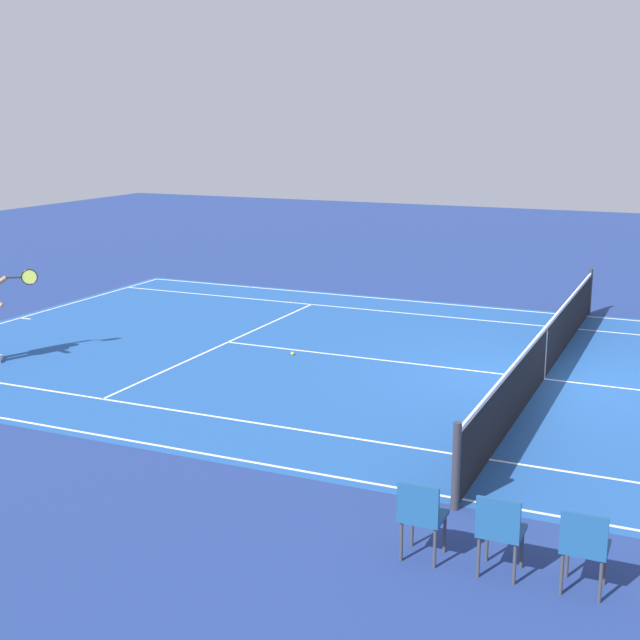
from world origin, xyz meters
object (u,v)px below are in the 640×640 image
(spectator_chair_0, at_px, (584,544))
(spectator_chair_1, at_px, (500,529))
(tennis_ball, at_px, (292,353))
(tennis_net, at_px, (545,352))
(spectator_chair_2, at_px, (421,514))

(spectator_chair_0, relative_size, spectator_chair_1, 1.00)
(spectator_chair_0, bearing_deg, spectator_chair_1, 0.00)
(spectator_chair_1, bearing_deg, tennis_ball, -50.55)
(tennis_net, xyz_separation_m, spectator_chair_0, (-1.63, 7.13, 0.03))
(spectator_chair_1, xyz_separation_m, spectator_chair_2, (0.81, 0.00, 0.00))
(tennis_ball, height_order, spectator_chair_0, spectator_chair_0)
(tennis_net, distance_m, tennis_ball, 4.79)
(spectator_chair_0, bearing_deg, spectator_chair_2, 0.00)
(spectator_chair_0, xyz_separation_m, spectator_chair_2, (1.63, 0.00, 0.00))
(tennis_ball, height_order, spectator_chair_1, spectator_chair_1)
(spectator_chair_1, bearing_deg, spectator_chair_0, 180.00)
(tennis_ball, distance_m, spectator_chair_0, 9.32)
(tennis_net, height_order, tennis_ball, tennis_net)
(tennis_ball, bearing_deg, spectator_chair_2, 125.10)
(tennis_net, xyz_separation_m, tennis_ball, (4.75, 0.37, -0.46))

